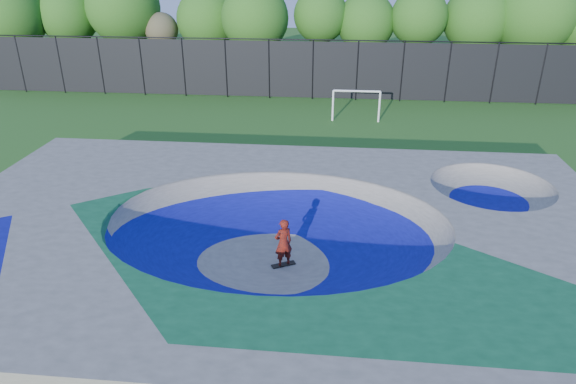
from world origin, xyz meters
name	(u,v)px	position (x,y,z in m)	size (l,w,h in m)	color
ground	(277,261)	(0.00, 0.00, 0.00)	(120.00, 120.00, 0.00)	#255818
skate_deck	(277,241)	(0.00, 0.00, 0.75)	(22.00, 14.00, 1.50)	gray
skater	(283,243)	(0.25, -0.26, 0.83)	(0.61, 0.40, 1.66)	#B4210E
skateboard	(283,265)	(0.25, -0.26, 0.03)	(0.78, 0.22, 0.05)	black
soccer_goal	(356,100)	(2.87, 15.96, 1.31)	(2.87, 0.12, 1.89)	white
fence	(313,69)	(0.00, 21.00, 2.10)	(48.09, 0.09, 4.04)	black
treeline	(317,17)	(-0.02, 26.38, 4.93)	(52.25, 7.59, 8.28)	#432C21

